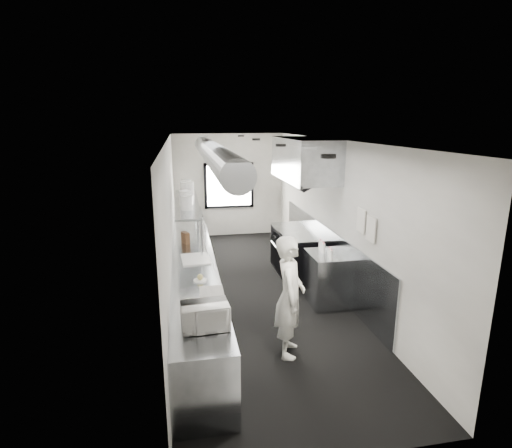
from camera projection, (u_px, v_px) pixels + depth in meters
name	position (u px, v px, depth m)	size (l,w,h in m)	color
floor	(256.00, 291.00, 7.63)	(3.00, 8.00, 0.01)	black
ceiling	(255.00, 140.00, 6.93)	(3.00, 8.00, 0.01)	white
wall_back	(229.00, 185.00, 11.09)	(3.00, 0.02, 2.80)	beige
wall_front	(340.00, 327.00, 3.47)	(3.00, 0.02, 2.80)	beige
wall_left	(171.00, 223.00, 7.01)	(0.02, 8.00, 2.80)	beige
wall_right	(334.00, 216.00, 7.55)	(0.02, 8.00, 2.80)	beige
wall_cladding	(326.00, 254.00, 8.04)	(0.03, 5.50, 1.10)	gray
hvac_duct	(213.00, 154.00, 7.25)	(0.40, 0.40, 6.40)	gray
service_window	(229.00, 186.00, 11.06)	(1.36, 0.05, 1.25)	white
exhaust_hood	(304.00, 159.00, 7.90)	(0.81, 2.20, 0.88)	gray
prep_counter	(194.00, 283.00, 6.83)	(0.70, 6.00, 0.90)	gray
pass_shelf	(187.00, 203.00, 7.99)	(0.45, 3.00, 0.68)	gray
range	(298.00, 253.00, 8.36)	(0.88, 1.60, 0.94)	black
bottle_station	(327.00, 278.00, 7.05)	(0.65, 0.80, 0.90)	gray
far_work_table	(189.00, 228.00, 10.36)	(0.70, 1.20, 0.90)	gray
notice_sheet_a	(361.00, 220.00, 6.35)	(0.02, 0.28, 0.38)	silver
notice_sheet_b	(371.00, 229.00, 6.03)	(0.02, 0.28, 0.38)	silver
line_cook	(290.00, 296.00, 5.40)	(0.61, 0.40, 1.68)	silver
microwave	(205.00, 316.00, 4.43)	(0.48, 0.36, 0.29)	white
deli_tub_a	(190.00, 309.00, 4.81)	(0.13, 0.13, 0.09)	silver
deli_tub_b	(190.00, 303.00, 4.96)	(0.13, 0.13, 0.09)	silver
newspaper	(212.00, 292.00, 5.39)	(0.32, 0.40, 0.01)	silver
small_plate	(200.00, 280.00, 5.77)	(0.19, 0.19, 0.02)	white
pastry	(200.00, 277.00, 5.76)	(0.09, 0.09, 0.09)	tan
cutting_board	(195.00, 259.00, 6.66)	(0.45, 0.59, 0.02)	silver
knife_block	(185.00, 238.00, 7.52)	(0.09, 0.20, 0.21)	#52331D
plate_stack_a	(187.00, 203.00, 7.23)	(0.22, 0.22, 0.26)	white
plate_stack_b	(185.00, 198.00, 7.57)	(0.22, 0.22, 0.29)	white
plate_stack_c	(187.00, 191.00, 8.08)	(0.26, 0.26, 0.37)	white
plate_stack_d	(186.00, 188.00, 8.50)	(0.23, 0.23, 0.36)	white
squeeze_bottle_a	(331.00, 255.00, 6.62)	(0.06, 0.06, 0.17)	silver
squeeze_bottle_b	(329.00, 253.00, 6.75)	(0.05, 0.05, 0.16)	silver
squeeze_bottle_c	(323.00, 249.00, 6.94)	(0.06, 0.06, 0.18)	silver
squeeze_bottle_d	(322.00, 247.00, 7.02)	(0.06, 0.06, 0.19)	silver
squeeze_bottle_e	(320.00, 245.00, 7.15)	(0.06, 0.06, 0.17)	silver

